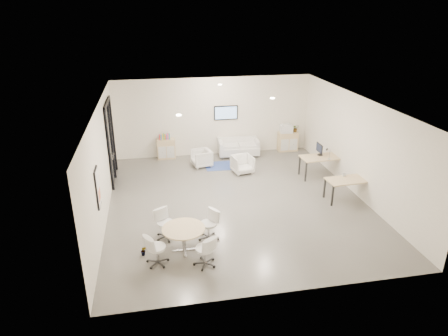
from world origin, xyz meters
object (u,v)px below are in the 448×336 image
armchair_right (242,163)px  round_table (184,231)px  armchair_left (202,157)px  desk_rear (321,159)px  sideboard_right (288,141)px  loveseat (238,148)px  sideboard_left (166,149)px  desk_front (348,181)px

armchair_right → round_table: 5.41m
armchair_left → desk_rear: (4.13, -1.81, 0.34)m
armchair_left → sideboard_right: bearing=95.0°
loveseat → armchair_left: 1.89m
armchair_right → loveseat: bearing=71.6°
sideboard_left → round_table: (0.10, -6.77, 0.17)m
sideboard_right → loveseat: 2.22m
armchair_left → armchair_right: armchair_right is taller
sideboard_right → desk_front: 4.86m
sideboard_right → sideboard_left: bearing=179.9°
sideboard_left → desk_rear: (5.44, -2.91, 0.29)m
loveseat → round_table: 7.16m
armchair_right → desk_front: size_ratio=0.51×
desk_front → armchair_left: bearing=134.2°
armchair_left → desk_rear: size_ratio=0.47×
sideboard_right → armchair_left: sideboard_right is taller
sideboard_right → desk_rear: 2.93m
loveseat → round_table: size_ratio=1.56×
armchair_left → desk_front: size_ratio=0.50×
armchair_left → desk_rear: bearing=55.5°
sideboard_right → armchair_left: size_ratio=1.14×
armchair_left → desk_rear: desk_rear is taller
loveseat → desk_front: 5.31m
armchair_right → desk_front: bearing=-56.0°
armchair_right → armchair_left: bearing=135.9°
round_table → sideboard_left: bearing=90.9°
loveseat → armchair_right: 1.85m
armchair_left → round_table: size_ratio=0.66×
sideboard_left → round_table: size_ratio=0.75×
loveseat → sideboard_right: bearing=8.3°
loveseat → desk_rear: (2.47, -2.71, 0.36)m
loveseat → desk_rear: bearing=-44.3°
round_table → desk_rear: bearing=35.8°
sideboard_left → desk_front: sideboard_left is taller
sideboard_left → armchair_right: size_ratio=1.12×
sideboard_left → armchair_left: sideboard_left is taller
armchair_right → round_table: (-2.62, -4.74, 0.21)m
armchair_left → sideboard_left: bearing=-141.0°
sideboard_right → armchair_left: bearing=-164.2°
armchair_left → desk_front: bearing=37.5°
armchair_right → desk_rear: 2.88m
desk_front → round_table: desk_front is taller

